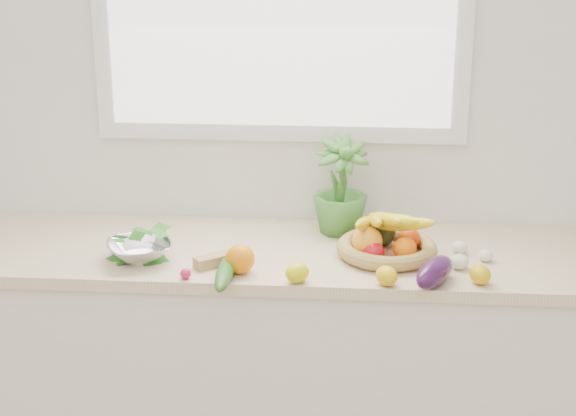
# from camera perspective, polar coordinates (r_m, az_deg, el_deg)

# --- Properties ---
(back_wall) EXTENTS (4.50, 0.02, 2.70)m
(back_wall) POSITION_cam_1_polar(r_m,az_deg,el_deg) (3.12, -0.45, 7.15)
(back_wall) COLOR white
(back_wall) RESTS_ON ground
(counter_cabinet) EXTENTS (2.20, 0.58, 0.86)m
(counter_cabinet) POSITION_cam_1_polar(r_m,az_deg,el_deg) (3.16, -0.89, -10.57)
(counter_cabinet) COLOR silver
(counter_cabinet) RESTS_ON ground
(countertop) EXTENTS (2.24, 0.62, 0.04)m
(countertop) POSITION_cam_1_polar(r_m,az_deg,el_deg) (2.97, -0.93, -2.96)
(countertop) COLOR beige
(countertop) RESTS_ON counter_cabinet
(orange_loose) EXTENTS (0.10, 0.10, 0.09)m
(orange_loose) POSITION_cam_1_polar(r_m,az_deg,el_deg) (2.75, -3.12, -3.32)
(orange_loose) COLOR orange
(orange_loose) RESTS_ON countertop
(lemon_a) EXTENTS (0.09, 0.10, 0.06)m
(lemon_a) POSITION_cam_1_polar(r_m,az_deg,el_deg) (2.68, 6.39, -4.38)
(lemon_a) COLOR #E4B10C
(lemon_a) RESTS_ON countertop
(lemon_b) EXTENTS (0.10, 0.10, 0.06)m
(lemon_b) POSITION_cam_1_polar(r_m,az_deg,el_deg) (2.68, 0.61, -4.21)
(lemon_b) COLOR #D3D70B
(lemon_b) RESTS_ON countertop
(lemon_c) EXTENTS (0.09, 0.09, 0.06)m
(lemon_c) POSITION_cam_1_polar(r_m,az_deg,el_deg) (2.73, 12.31, -4.22)
(lemon_c) COLOR gold
(lemon_c) RESTS_ON countertop
(apple) EXTENTS (0.09, 0.09, 0.07)m
(apple) POSITION_cam_1_polar(r_m,az_deg,el_deg) (2.83, 5.53, -2.91)
(apple) COLOR red
(apple) RESTS_ON countertop
(ginger) EXTENTS (0.12, 0.11, 0.04)m
(ginger) POSITION_cam_1_polar(r_m,az_deg,el_deg) (2.81, -4.92, -3.43)
(ginger) COLOR tan
(ginger) RESTS_ON countertop
(garlic_a) EXTENTS (0.06, 0.06, 0.04)m
(garlic_a) POSITION_cam_1_polar(r_m,az_deg,el_deg) (2.96, 11.03, -2.52)
(garlic_a) COLOR silver
(garlic_a) RESTS_ON countertop
(garlic_b) EXTENTS (0.05, 0.05, 0.04)m
(garlic_b) POSITION_cam_1_polar(r_m,az_deg,el_deg) (2.91, 12.66, -3.01)
(garlic_b) COLOR white
(garlic_b) RESTS_ON countertop
(garlic_c) EXTENTS (0.06, 0.06, 0.05)m
(garlic_c) POSITION_cam_1_polar(r_m,az_deg,el_deg) (2.83, 11.04, -3.43)
(garlic_c) COLOR silver
(garlic_c) RESTS_ON countertop
(eggplant) EXTENTS (0.17, 0.22, 0.08)m
(eggplant) POSITION_cam_1_polar(r_m,az_deg,el_deg) (2.70, 9.45, -4.11)
(eggplant) COLOR #310F3A
(eggplant) RESTS_ON countertop
(cucumber) EXTENTS (0.06, 0.28, 0.05)m
(cucumber) POSITION_cam_1_polar(r_m,az_deg,el_deg) (2.71, -4.09, -4.17)
(cucumber) COLOR #1B5418
(cucumber) RESTS_ON countertop
(radish) EXTENTS (0.04, 0.04, 0.03)m
(radish) POSITION_cam_1_polar(r_m,az_deg,el_deg) (2.73, -6.64, -4.24)
(radish) COLOR #D11A53
(radish) RESTS_ON countertop
(potted_herb) EXTENTS (0.23, 0.23, 0.34)m
(potted_herb) POSITION_cam_1_polar(r_m,az_deg,el_deg) (3.05, 3.42, 1.39)
(potted_herb) COLOR #3E7D2D
(potted_herb) RESTS_ON countertop
(fruit_basket) EXTENTS (0.43, 0.43, 0.18)m
(fruit_basket) POSITION_cam_1_polar(r_m,az_deg,el_deg) (2.89, 6.36, -2.20)
(fruit_basket) COLOR #BB7A53
(fruit_basket) RESTS_ON countertop
(colander_with_spinach) EXTENTS (0.27, 0.27, 0.11)m
(colander_with_spinach) POSITION_cam_1_polar(r_m,az_deg,el_deg) (2.87, -9.59, -2.35)
(colander_with_spinach) COLOR white
(colander_with_spinach) RESTS_ON countertop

